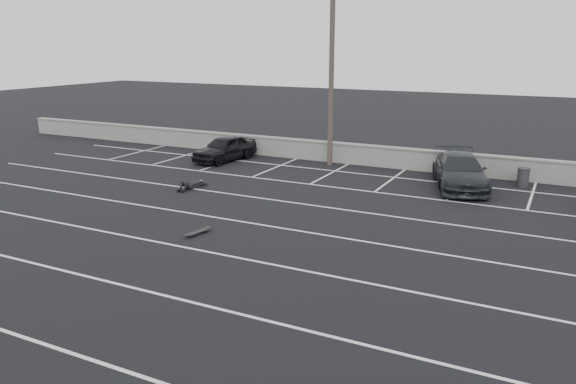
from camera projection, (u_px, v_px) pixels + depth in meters
The scene contains 9 objects.
ground at pixel (244, 259), 16.38m from camera, with size 120.00×120.00×0.00m, color black.
seawall at pixel (387, 157), 28.32m from camera, with size 50.00×0.45×1.06m.
stall_lines at pixel (305, 218), 20.22m from camera, with size 36.00×20.05×0.01m.
car_left at pixel (225, 148), 29.87m from camera, with size 1.59×3.95×1.35m, color black.
car_right at pixel (460, 171), 24.31m from camera, with size 2.01×4.95×1.44m, color #212227.
utility_pole at pixel (332, 67), 27.71m from camera, with size 1.30×0.26×9.74m.
trash_bin at pixel (523, 177), 24.49m from camera, with size 0.69×0.69×0.84m.
person at pixel (195, 182), 24.52m from camera, with size 0.86×2.16×0.43m, color black, non-canonical shape.
skateboard at pixel (197, 232), 18.44m from camera, with size 0.39×0.91×0.11m.
Camera 1 is at (8.05, -13.10, 6.11)m, focal length 35.00 mm.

